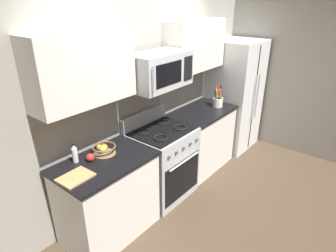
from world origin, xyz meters
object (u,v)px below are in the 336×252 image
Objects in this scene: fruit_basket at (104,149)px; cutting_board at (76,177)px; range_oven at (162,162)px; refrigerator at (234,96)px; apple_loose at (90,157)px; bottle_vinegar at (75,154)px; utensil_crock at (218,101)px; microwave at (159,70)px.

fruit_basket reaches higher than cutting_board.
range_oven is 4.47× the size of fruit_basket.
range_oven is at bearing -8.14° from fruit_basket.
refrigerator is 2.83m from apple_loose.
bottle_vinegar reaches higher than cutting_board.
utensil_crock is 3.92× the size of apple_loose.
utensil_crock reaches higher than fruit_basket.
microwave reaches higher than refrigerator.
refrigerator is at bearing -1.41° from microwave.
range_oven is at bearing 1.75° from cutting_board.
fruit_basket is (-2.64, 0.13, 0.06)m from refrigerator.
utensil_crock is at bearing -4.77° from apple_loose.
microwave is at bearing -6.15° from fruit_basket.
cutting_board is (-1.25, -0.07, -0.74)m from microwave.
fruit_basket is at bearing 171.86° from range_oven.
refrigerator is 3.10m from cutting_board.
utensil_crock is at bearing -1.05° from cutting_board.
microwave is at bearing 174.67° from utensil_crock.
apple_loose is 0.15m from bottle_vinegar.
utensil_crock is (-0.65, -0.07, 0.09)m from refrigerator.
apple_loose is 0.41× the size of bottle_vinegar.
fruit_basket is at bearing -17.23° from bottle_vinegar.
cutting_board is 1.44× the size of bottle_vinegar.
range_oven reaches higher than fruit_basket.
utensil_crock reaches higher than cutting_board.
refrigerator is 2.94m from bottle_vinegar.
range_oven is at bearing -10.60° from bottle_vinegar.
apple_loose is 0.30m from cutting_board.
refrigerator reaches higher than apple_loose.
bottle_vinegar is (-0.29, 0.09, 0.04)m from fruit_basket.
refrigerator reaches higher than fruit_basket.
cutting_board is 0.31m from bottle_vinegar.
range_oven is 1.30m from utensil_crock.
apple_loose is at bearing 174.28° from range_oven.
apple_loose is (-0.19, -0.02, -0.01)m from fruit_basket.
cutting_board is (-0.46, -0.15, -0.04)m from fruit_basket.
microwave is 1.06m from fruit_basket.
range_oven is 1.19m from microwave.
fruit_basket is 0.30m from bottle_vinegar.
range_oven is 1.89m from refrigerator.
bottle_vinegar is (-1.08, 0.20, 0.53)m from range_oven.
fruit_basket is 1.20× the size of bottle_vinegar.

